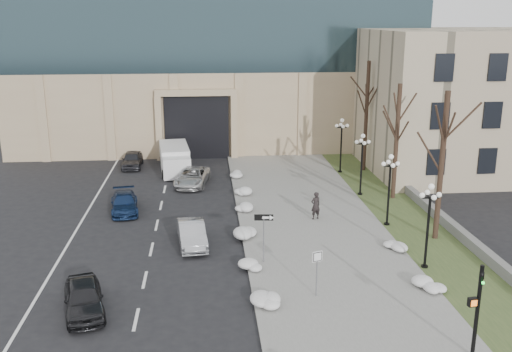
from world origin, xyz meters
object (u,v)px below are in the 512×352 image
at_px(car_e, 132,159).
at_px(lamppost_c, 362,156).
at_px(car_a, 84,298).
at_px(car_d, 192,177).
at_px(pedestrian, 316,206).
at_px(traffic_signal, 476,313).
at_px(lamppost_a, 429,215).
at_px(car_b, 192,234).
at_px(box_truck, 175,159).
at_px(lamppost_d, 341,138).
at_px(car_c, 124,203).
at_px(lamppost_b, 390,180).
at_px(one_way_sign, 267,223).
at_px(keep_sign, 317,264).

bearing_deg(car_e, lamppost_c, -29.72).
bearing_deg(lamppost_c, car_a, -136.89).
relative_size(car_d, pedestrian, 2.66).
height_order(car_a, traffic_signal, traffic_signal).
xyz_separation_m(car_a, lamppost_a, (17.21, 3.11, 2.36)).
xyz_separation_m(car_b, box_truck, (-1.78, 17.13, 0.33)).
distance_m(box_truck, lamppost_d, 14.51).
height_order(car_a, lamppost_c, lamppost_c).
height_order(car_e, box_truck, box_truck).
relative_size(car_b, lamppost_c, 0.91).
distance_m(car_a, car_c, 13.99).
xyz_separation_m(pedestrian, traffic_signal, (3.14, -16.16, 0.93)).
height_order(car_e, lamppost_b, lamppost_b).
bearing_deg(one_way_sign, car_e, 120.27).
xyz_separation_m(pedestrian, box_truck, (-9.82, 13.62, -0.01)).
height_order(car_c, keep_sign, keep_sign).
height_order(car_b, pedestrian, pedestrian).
bearing_deg(box_truck, traffic_signal, -72.65).
bearing_deg(lamppost_a, traffic_signal, -98.78).
xyz_separation_m(car_a, lamppost_c, (17.21, 16.11, 2.36)).
distance_m(car_a, car_d, 20.59).
height_order(car_b, car_d, car_b).
bearing_deg(car_a, one_way_sign, 12.71).
relative_size(car_c, car_d, 0.88).
relative_size(one_way_sign, lamppost_c, 0.60).
bearing_deg(lamppost_b, lamppost_d, 90.00).
bearing_deg(box_truck, pedestrian, -60.37).
distance_m(car_d, one_way_sign, 16.26).
relative_size(car_a, box_truck, 0.60).
xyz_separation_m(car_b, traffic_signal, (11.17, -12.65, 1.28)).
relative_size(car_c, lamppost_a, 0.92).
xyz_separation_m(pedestrian, keep_sign, (-2.01, -10.65, 0.72)).
height_order(car_a, box_truck, box_truck).
relative_size(car_a, lamppost_c, 0.88).
distance_m(pedestrian, lamppost_b, 5.05).
height_order(one_way_sign, lamppost_c, lamppost_c).
distance_m(car_b, lamppost_a, 13.41).
relative_size(car_d, lamppost_d, 1.04).
height_order(pedestrian, lamppost_d, lamppost_d).
xyz_separation_m(car_c, car_d, (4.56, 6.09, 0.05)).
relative_size(one_way_sign, lamppost_b, 0.60).
xyz_separation_m(lamppost_a, lamppost_d, (0.00, 19.50, 0.00)).
distance_m(car_c, lamppost_d, 19.40).
distance_m(car_a, pedestrian, 16.89).
bearing_deg(car_e, car_c, -86.38).
bearing_deg(car_a, traffic_signal, -32.01).
bearing_deg(car_c, box_truck, 66.19).
distance_m(car_e, lamppost_c, 20.86).
height_order(car_e, one_way_sign, one_way_sign).
bearing_deg(car_a, box_truck, 68.97).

